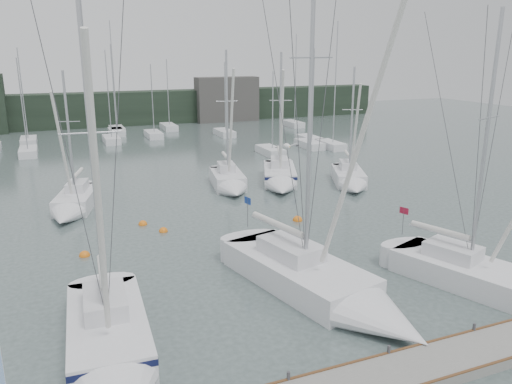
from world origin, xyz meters
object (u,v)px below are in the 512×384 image
buoy_c (85,256)px  buoy_d (143,225)px  sailboat_near_center (335,292)px  buoy_a (163,231)px  sailboat_mid_c (230,183)px  sailboat_near_left (111,356)px  buoy_b (297,220)px  sailboat_mid_d (280,179)px  sailboat_mid_e (351,181)px  sailboat_mid_b (72,206)px  sailboat_near_right (500,284)px

buoy_c → buoy_d: size_ratio=1.04×
sailboat_near_center → buoy_a: 13.18m
sailboat_mid_c → sailboat_near_left: bearing=-109.7°
buoy_c → buoy_a: bearing=24.4°
sailboat_near_center → buoy_d: (-6.03, 13.94, -0.60)m
buoy_a → buoy_d: buoy_d is taller
sailboat_near_center → buoy_b: 11.49m
sailboat_mid_d → buoy_b: sailboat_mid_d is taller
sailboat_mid_e → buoy_c: size_ratio=17.86×
sailboat_mid_c → buoy_b: 9.01m
sailboat_mid_c → sailboat_mid_d: bearing=6.6°
sailboat_near_left → buoy_c: bearing=93.6°
sailboat_mid_d → buoy_d: size_ratio=20.71×
buoy_b → sailboat_mid_b: bearing=151.8°
sailboat_near_right → buoy_d: bearing=109.7°
sailboat_near_center → sailboat_mid_c: (2.02, 19.71, -0.02)m
sailboat_mid_b → sailboat_mid_d: sailboat_mid_d is taller
sailboat_near_center → buoy_d: sailboat_near_center is taller
sailboat_mid_c → buoy_a: size_ratio=21.18×
sailboat_mid_b → buoy_b: bearing=-12.9°
sailboat_mid_e → buoy_c: sailboat_mid_e is taller
sailboat_near_left → buoy_a: (4.67, 13.34, -0.59)m
sailboat_mid_d → buoy_d: 13.62m
sailboat_mid_b → sailboat_mid_c: sailboat_mid_c is taller
sailboat_near_right → sailboat_mid_b: bearing=110.4°
sailboat_near_left → sailboat_near_center: 9.80m
sailboat_near_right → sailboat_near_left: bearing=156.5°
sailboat_near_right → sailboat_mid_d: (-1.10, 21.60, 0.07)m
sailboat_near_center → sailboat_near_right: 7.79m
sailboat_near_center → sailboat_mid_b: bearing=105.6°
sailboat_mid_e → buoy_d: 17.95m
sailboat_mid_b → sailboat_mid_c: 12.21m
sailboat_mid_d → sailboat_mid_e: bearing=-3.4°
sailboat_near_left → buoy_a: bearing=73.4°
buoy_c → sailboat_mid_d: bearing=30.3°
sailboat_mid_d → buoy_d: (-12.43, -5.53, -0.60)m
sailboat_near_center → sailboat_mid_c: bearing=70.8°
sailboat_near_right → buoy_b: sailboat_near_right is taller
sailboat_mid_e → buoy_b: bearing=-119.0°
sailboat_near_center → sailboat_near_right: (7.50, -2.12, -0.06)m
sailboat_near_left → buoy_b: bearing=44.7°
sailboat_mid_b → buoy_d: 5.96m
buoy_c → buoy_d: 5.57m
sailboat_near_left → sailboat_mid_b: size_ratio=1.34×
sailboat_near_center → buoy_b: bearing=57.9°
sailboat_mid_e → sailboat_mid_c: bearing=-172.2°
buoy_d → buoy_c: bearing=-134.2°
sailboat_mid_c → buoy_c: sailboat_mid_c is taller
sailboat_near_left → sailboat_near_center: (9.73, 1.18, 0.01)m
sailboat_near_right → buoy_a: bearing=111.0°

